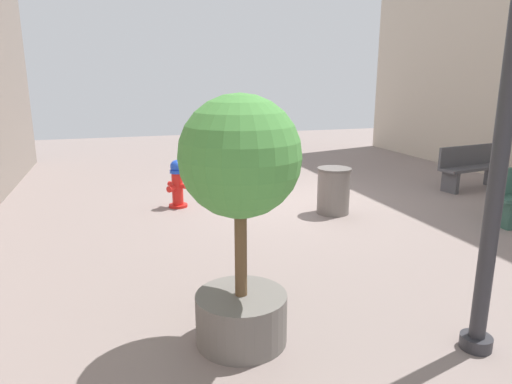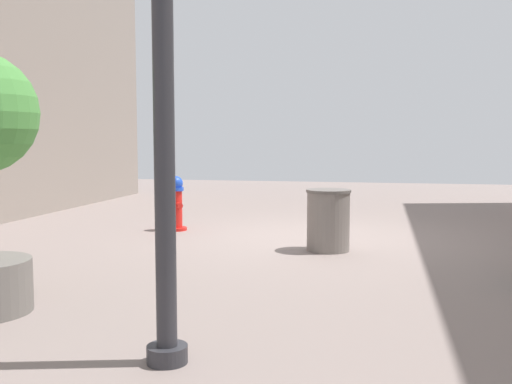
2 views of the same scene
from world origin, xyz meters
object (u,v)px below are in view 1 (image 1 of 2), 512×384
at_px(fire_hydrant, 177,184).
at_px(planter_tree, 240,195).
at_px(bench_near, 471,166).
at_px(trash_bin, 333,191).

bearing_deg(fire_hydrant, planter_tree, 89.15).
xyz_separation_m(fire_hydrant, bench_near, (-6.39, 0.43, 0.04)).
height_order(fire_hydrant, trash_bin, fire_hydrant).
relative_size(planter_tree, trash_bin, 2.72).
bearing_deg(planter_tree, trash_bin, -127.63).
bearing_deg(bench_near, planter_tree, 33.78).
xyz_separation_m(bench_near, trash_bin, (3.76, 0.82, -0.08)).
xyz_separation_m(planter_tree, trash_bin, (-2.70, -3.50, -0.99)).
relative_size(fire_hydrant, planter_tree, 0.40).
bearing_deg(trash_bin, bench_near, -167.68).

